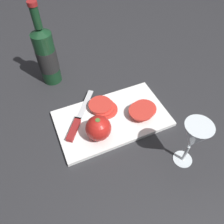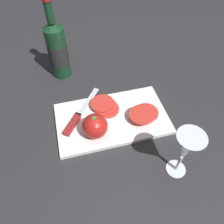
{
  "view_description": "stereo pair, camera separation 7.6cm",
  "coord_description": "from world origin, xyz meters",
  "px_view_note": "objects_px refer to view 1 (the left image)",
  "views": [
    {
      "loc": [
        0.27,
        0.45,
        0.63
      ],
      "look_at": [
        0.08,
        0.01,
        0.04
      ],
      "focal_mm": 35.0,
      "sensor_mm": 36.0,
      "label": 1
    },
    {
      "loc": [
        0.2,
        0.48,
        0.63
      ],
      "look_at": [
        0.08,
        0.01,
        0.04
      ],
      "focal_mm": 35.0,
      "sensor_mm": 36.0,
      "label": 2
    }
  ],
  "objects_px": {
    "wine_bottle": "(47,56)",
    "tomato_slice_stack_far": "(103,107)",
    "whole_tomato": "(98,128)",
    "knife": "(76,124)",
    "wine_glass": "(194,138)",
    "tomato_slice_stack_near": "(143,110)"
  },
  "relations": [
    {
      "from": "knife",
      "to": "tomato_slice_stack_near",
      "type": "relative_size",
      "value": 1.8
    },
    {
      "from": "whole_tomato",
      "to": "tomato_slice_stack_near",
      "type": "distance_m",
      "value": 0.19
    },
    {
      "from": "tomato_slice_stack_near",
      "to": "wine_glass",
      "type": "bearing_deg",
      "value": 98.1
    },
    {
      "from": "knife",
      "to": "tomato_slice_stack_near",
      "type": "distance_m",
      "value": 0.24
    },
    {
      "from": "whole_tomato",
      "to": "knife",
      "type": "height_order",
      "value": "whole_tomato"
    },
    {
      "from": "whole_tomato",
      "to": "tomato_slice_stack_far",
      "type": "height_order",
      "value": "whole_tomato"
    },
    {
      "from": "whole_tomato",
      "to": "knife",
      "type": "distance_m",
      "value": 0.1
    },
    {
      "from": "wine_bottle",
      "to": "knife",
      "type": "relative_size",
      "value": 1.57
    },
    {
      "from": "whole_tomato",
      "to": "tomato_slice_stack_near",
      "type": "height_order",
      "value": "whole_tomato"
    },
    {
      "from": "whole_tomato",
      "to": "knife",
      "type": "relative_size",
      "value": 0.41
    },
    {
      "from": "wine_bottle",
      "to": "tomato_slice_stack_near",
      "type": "bearing_deg",
      "value": 128.33
    },
    {
      "from": "wine_bottle",
      "to": "wine_glass",
      "type": "bearing_deg",
      "value": 118.09
    },
    {
      "from": "wine_glass",
      "to": "tomato_slice_stack_far",
      "type": "bearing_deg",
      "value": -61.24
    },
    {
      "from": "knife",
      "to": "whole_tomato",
      "type": "bearing_deg",
      "value": -104.36
    },
    {
      "from": "wine_bottle",
      "to": "tomato_slice_stack_far",
      "type": "relative_size",
      "value": 3.07
    },
    {
      "from": "wine_bottle",
      "to": "tomato_slice_stack_far",
      "type": "height_order",
      "value": "wine_bottle"
    },
    {
      "from": "wine_glass",
      "to": "knife",
      "type": "height_order",
      "value": "wine_glass"
    },
    {
      "from": "knife",
      "to": "wine_glass",
      "type": "bearing_deg",
      "value": -96.0
    },
    {
      "from": "wine_bottle",
      "to": "knife",
      "type": "bearing_deg",
      "value": 93.31
    },
    {
      "from": "wine_glass",
      "to": "whole_tomato",
      "type": "xyz_separation_m",
      "value": [
        0.21,
        -0.18,
        -0.07
      ]
    },
    {
      "from": "wine_bottle",
      "to": "whole_tomato",
      "type": "height_order",
      "value": "wine_bottle"
    },
    {
      "from": "wine_bottle",
      "to": "whole_tomato",
      "type": "relative_size",
      "value": 3.82
    }
  ]
}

